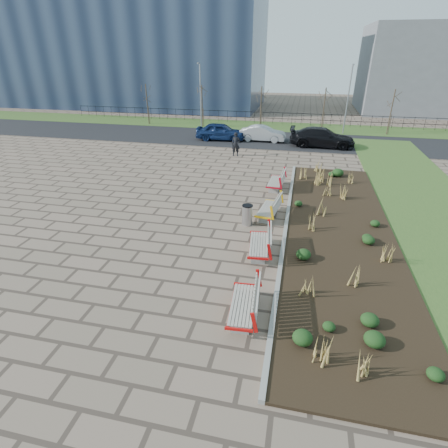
% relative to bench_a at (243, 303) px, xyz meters
% --- Properties ---
extents(ground, '(120.00, 120.00, 0.00)m').
position_rel_bench_a_xyz_m(ground, '(-3.00, 1.19, -0.50)').
color(ground, '#756051').
rests_on(ground, ground).
extents(planting_bed, '(4.50, 18.00, 0.10)m').
position_rel_bench_a_xyz_m(planting_bed, '(3.25, 6.19, -0.45)').
color(planting_bed, black).
rests_on(planting_bed, ground).
extents(planting_curb, '(0.16, 18.00, 0.15)m').
position_rel_bench_a_xyz_m(planting_curb, '(0.92, 6.19, -0.42)').
color(planting_curb, gray).
rests_on(planting_curb, ground).
extents(grass_verge_far, '(80.00, 5.00, 0.04)m').
position_rel_bench_a_xyz_m(grass_verge_far, '(-3.00, 29.19, -0.48)').
color(grass_verge_far, '#33511E').
rests_on(grass_verge_far, ground).
extents(road, '(80.00, 7.00, 0.02)m').
position_rel_bench_a_xyz_m(road, '(-3.00, 23.19, -0.49)').
color(road, black).
rests_on(road, ground).
extents(bench_a, '(1.04, 2.16, 1.00)m').
position_rel_bench_a_xyz_m(bench_a, '(0.00, 0.00, 0.00)').
color(bench_a, red).
rests_on(bench_a, ground).
extents(bench_b, '(1.10, 2.18, 1.00)m').
position_rel_bench_a_xyz_m(bench_b, '(0.00, 3.68, 0.00)').
color(bench_b, red).
rests_on(bench_b, ground).
extents(bench_c, '(1.18, 2.20, 1.00)m').
position_rel_bench_a_xyz_m(bench_c, '(0.00, 7.15, 0.00)').
color(bench_c, '#F0AD0C').
rests_on(bench_c, ground).
extents(bench_d, '(1.03, 2.15, 1.00)m').
position_rel_bench_a_xyz_m(bench_d, '(0.00, 11.05, 0.00)').
color(bench_d, '#B60C1C').
rests_on(bench_d, ground).
extents(litter_bin, '(0.47, 0.47, 0.94)m').
position_rel_bench_a_xyz_m(litter_bin, '(-0.85, 6.14, -0.03)').
color(litter_bin, '#B2B2B7').
rests_on(litter_bin, ground).
extents(pedestrian, '(0.66, 0.45, 1.74)m').
position_rel_bench_a_xyz_m(pedestrian, '(-3.53, 17.42, 0.37)').
color(pedestrian, black).
rests_on(pedestrian, ground).
extents(car_blue, '(4.41, 1.97, 1.47)m').
position_rel_bench_a_xyz_m(car_blue, '(-5.78, 22.15, 0.26)').
color(car_blue, navy).
rests_on(car_blue, road).
extents(car_silver, '(3.98, 1.48, 1.30)m').
position_rel_bench_a_xyz_m(car_silver, '(-2.12, 22.52, 0.17)').
color(car_silver, '#9EA2A6').
rests_on(car_silver, road).
extents(car_black, '(5.27, 2.23, 1.52)m').
position_rel_bench_a_xyz_m(car_black, '(2.84, 21.63, 0.28)').
color(car_black, black).
rests_on(car_black, road).
extents(tree_a, '(1.40, 1.40, 4.00)m').
position_rel_bench_a_xyz_m(tree_a, '(-15.00, 27.69, 1.54)').
color(tree_a, '#4C3D2D').
rests_on(tree_a, grass_verge_far).
extents(tree_b, '(1.40, 1.40, 4.00)m').
position_rel_bench_a_xyz_m(tree_b, '(-9.00, 27.69, 1.54)').
color(tree_b, '#4C3D2D').
rests_on(tree_b, grass_verge_far).
extents(tree_c, '(1.40, 1.40, 4.00)m').
position_rel_bench_a_xyz_m(tree_c, '(-3.00, 27.69, 1.54)').
color(tree_c, '#4C3D2D').
rests_on(tree_c, grass_verge_far).
extents(tree_d, '(1.40, 1.40, 4.00)m').
position_rel_bench_a_xyz_m(tree_d, '(3.00, 27.69, 1.54)').
color(tree_d, '#4C3D2D').
rests_on(tree_d, grass_verge_far).
extents(tree_e, '(1.40, 1.40, 4.00)m').
position_rel_bench_a_xyz_m(tree_e, '(9.00, 27.69, 1.54)').
color(tree_e, '#4C3D2D').
rests_on(tree_e, grass_verge_far).
extents(lamp_west, '(0.24, 0.60, 6.00)m').
position_rel_bench_a_xyz_m(lamp_west, '(-9.00, 27.19, 2.54)').
color(lamp_west, gray).
rests_on(lamp_west, grass_verge_far).
extents(lamp_east, '(0.24, 0.60, 6.00)m').
position_rel_bench_a_xyz_m(lamp_east, '(5.00, 27.19, 2.54)').
color(lamp_east, gray).
rests_on(lamp_east, grass_verge_far).
extents(railing_fence, '(44.00, 0.10, 1.20)m').
position_rel_bench_a_xyz_m(railing_fence, '(-3.00, 30.69, 0.14)').
color(railing_fence, black).
rests_on(railing_fence, grass_verge_far).
extents(building_glass, '(40.00, 14.00, 15.00)m').
position_rel_bench_a_xyz_m(building_glass, '(-25.00, 41.19, 7.00)').
color(building_glass, '#192338').
rests_on(building_glass, ground).
extents(building_grey, '(18.00, 12.00, 10.00)m').
position_rel_bench_a_xyz_m(building_grey, '(17.00, 43.19, 4.50)').
color(building_grey, slate).
rests_on(building_grey, ground).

